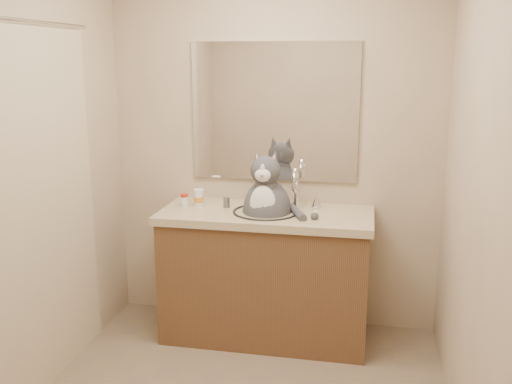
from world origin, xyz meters
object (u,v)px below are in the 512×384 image
at_px(pill_bottle_orange, 199,198).
at_px(grey_canister, 227,202).
at_px(cat, 267,206).
at_px(pill_bottle_redcap, 184,200).

xyz_separation_m(pill_bottle_orange, grey_canister, (0.19, 0.00, -0.02)).
relative_size(cat, grey_canister, 9.16).
bearing_deg(grey_canister, pill_bottle_orange, -179.26).
distance_m(cat, pill_bottle_redcap, 0.55).
relative_size(cat, pill_bottle_redcap, 7.41).
bearing_deg(cat, pill_bottle_orange, 175.19).
distance_m(cat, grey_canister, 0.28).
height_order(pill_bottle_redcap, grey_canister, pill_bottle_redcap).
bearing_deg(pill_bottle_orange, cat, -7.56).
bearing_deg(pill_bottle_redcap, cat, -3.88).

